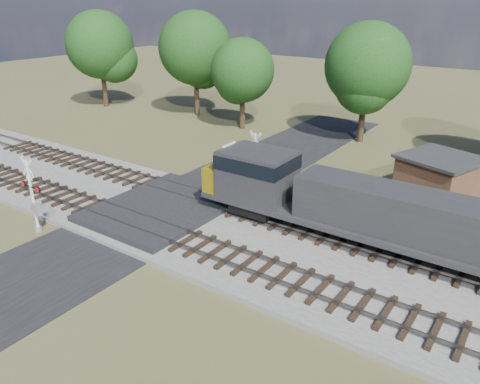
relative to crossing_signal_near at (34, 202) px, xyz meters
The scene contains 10 objects.
ground 7.12m from the crossing_signal_near, 52.61° to the left, with size 160.00×160.00×0.00m, color #4A4A27.
ballast_bed 15.47m from the crossing_signal_near, 22.80° to the left, with size 140.00×10.00×0.30m, color gray.
road 7.11m from the crossing_signal_near, 52.61° to the left, with size 7.00×60.00×0.08m, color black.
crossing_panel 7.44m from the crossing_signal_near, 55.00° to the left, with size 7.00×9.00×0.62m, color #262628.
track_near 8.20m from the crossing_signal_near, 25.36° to the left, with size 140.00×2.60×0.33m.
track_far 11.26m from the crossing_signal_near, 49.22° to the left, with size 140.00×2.60×0.33m.
crossing_signal_near is the anchor object (origin of this frame).
crossing_signal_far 13.90m from the crossing_signal_near, 59.77° to the left, with size 1.76×0.49×4.41m.
equipment_shed 25.13m from the crossing_signal_near, 45.26° to the left, with size 5.74×5.74×3.07m.
treeline 29.20m from the crossing_signal_near, 69.77° to the left, with size 81.28×10.92×11.72m.
Camera 1 is at (19.12, -18.71, 12.57)m, focal length 35.00 mm.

